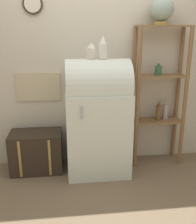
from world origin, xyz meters
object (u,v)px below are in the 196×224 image
Objects in this scene: vase_left at (91,51)px; vase_center at (103,48)px; refrigerator at (98,116)px; globe at (162,10)px; suitcase_trunk at (37,152)px.

vase_center reaches higher than vase_left.
vase_center is (0.13, -0.02, 0.04)m from vase_left.
refrigerator is 7.86× the size of vase_left.
refrigerator is 5.55× the size of vase_center.
globe is at bearing 12.85° from vase_center.
suitcase_trunk is 1.54m from vase_center.
suitcase_trunk is 1.99× the size of globe.
globe is at bearing 9.46° from vase_left.
globe reaches higher than suitcase_trunk.
vase_left is at bearing -170.54° from globe.
refrigerator is at bearing 171.10° from vase_center.
vase_left is at bearing -5.30° from suitcase_trunk.
suitcase_trunk is 3.54× the size of vase_left.
vase_left is at bearing 168.79° from refrigerator.
vase_center is (0.84, -0.09, 1.29)m from suitcase_trunk.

